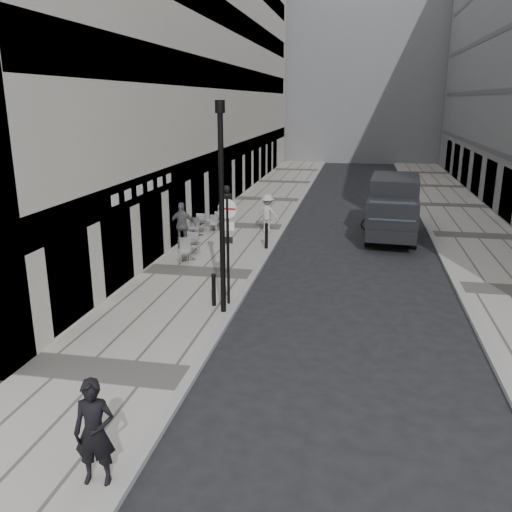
{
  "coord_description": "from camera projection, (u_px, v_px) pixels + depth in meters",
  "views": [
    {
      "loc": [
        3.53,
        -7.75,
        6.13
      ],
      "look_at": [
        0.47,
        8.35,
        1.4
      ],
      "focal_mm": 38.0,
      "sensor_mm": 36.0,
      "label": 1
    }
  ],
  "objects": [
    {
      "name": "cafe_table_mid",
      "position": [
        216.0,
        222.0,
        25.84
      ],
      "size": [
        0.65,
        1.46,
        0.83
      ],
      "color": "silver",
      "rests_on": "sidewalk"
    },
    {
      "name": "far_sidewalk",
      "position": [
        476.0,
        237.0,
        25.0
      ],
      "size": [
        4.0,
        60.0,
        0.12
      ],
      "primitive_type": "cube",
      "color": "gray",
      "rests_on": "ground"
    },
    {
      "name": "pedestrian_a",
      "position": [
        182.0,
        225.0,
        22.56
      ],
      "size": [
        1.21,
        0.67,
        1.95
      ],
      "primitive_type": "imported",
      "rotation": [
        0.0,
        0.0,
        3.32
      ],
      "color": "#505054",
      "rests_on": "sidewalk"
    },
    {
      "name": "bollard_far",
      "position": [
        214.0,
        291.0,
        16.33
      ],
      "size": [
        0.13,
        0.13,
        0.95
      ],
      "primitive_type": "cylinder",
      "color": "black",
      "rests_on": "sidewalk"
    },
    {
      "name": "panel_van",
      "position": [
        394.0,
        204.0,
        24.8
      ],
      "size": [
        2.55,
        5.91,
        2.71
      ],
      "rotation": [
        0.0,
        0.0,
        -0.07
      ],
      "color": "black",
      "rests_on": "ground"
    },
    {
      "name": "pedestrian_c",
      "position": [
        227.0,
        200.0,
        29.15
      ],
      "size": [
        0.95,
        0.87,
        1.63
      ],
      "primitive_type": "imported",
      "rotation": [
        0.0,
        0.0,
        3.72
      ],
      "color": "black",
      "rests_on": "sidewalk"
    },
    {
      "name": "building_far",
      "position": [
        347.0,
        54.0,
        59.18
      ],
      "size": [
        24.0,
        16.0,
        22.0
      ],
      "primitive_type": "cube",
      "color": "slate",
      "rests_on": "ground"
    },
    {
      "name": "building_left",
      "position": [
        198.0,
        48.0,
        31.35
      ],
      "size": [
        4.0,
        45.0,
        18.0
      ],
      "primitive_type": "cube",
      "color": "#B5B1A5",
      "rests_on": "ground"
    },
    {
      "name": "cafe_table_far",
      "position": [
        198.0,
        226.0,
        24.77
      ],
      "size": [
        0.73,
        1.66,
        0.94
      ],
      "color": "silver",
      "rests_on": "sidewalk"
    },
    {
      "name": "cyclist",
      "position": [
        377.0,
        216.0,
        26.47
      ],
      "size": [
        1.7,
        1.07,
        1.73
      ],
      "rotation": [
        0.0,
        0.0,
        0.34
      ],
      "color": "black",
      "rests_on": "ground"
    },
    {
      "name": "pedestrian_b",
      "position": [
        267.0,
        213.0,
        25.38
      ],
      "size": [
        1.3,
        0.96,
        1.79
      ],
      "primitive_type": "imported",
      "rotation": [
        0.0,
        0.0,
        2.86
      ],
      "color": "#ACA79F",
      "rests_on": "sidewalk"
    },
    {
      "name": "sidewalk",
      "position": [
        243.0,
        227.0,
        26.98
      ],
      "size": [
        4.0,
        60.0,
        0.12
      ],
      "primitive_type": "cube",
      "color": "gray",
      "rests_on": "ground"
    },
    {
      "name": "lamppost",
      "position": [
        222.0,
        199.0,
        15.08
      ],
      "size": [
        0.27,
        0.27,
        6.01
      ],
      "color": "black",
      "rests_on": "sidewalk"
    },
    {
      "name": "walking_man",
      "position": [
        95.0,
        432.0,
        8.62
      ],
      "size": [
        0.73,
        0.53,
        1.83
      ],
      "primitive_type": "imported",
      "rotation": [
        0.0,
        0.0,
        0.15
      ],
      "color": "black",
      "rests_on": "sidewalk"
    },
    {
      "name": "cafe_table_near",
      "position": [
        189.0,
        247.0,
        20.99
      ],
      "size": [
        0.78,
        1.75,
        1.0
      ],
      "color": "silver",
      "rests_on": "sidewalk"
    },
    {
      "name": "ground",
      "position": [
        143.0,
        457.0,
        9.64
      ],
      "size": [
        120.0,
        120.0,
        0.0
      ],
      "primitive_type": "plane",
      "color": "black",
      "rests_on": "ground"
    },
    {
      "name": "sign_post",
      "position": [
        228.0,
        236.0,
        16.03
      ],
      "size": [
        0.57,
        0.1,
        3.34
      ],
      "rotation": [
        0.0,
        0.0,
        -0.06
      ],
      "color": "black",
      "rests_on": "sidewalk"
    },
    {
      "name": "bollard_near",
      "position": [
        266.0,
        237.0,
        22.65
      ],
      "size": [
        0.14,
        0.14,
        1.02
      ],
      "primitive_type": "cylinder",
      "color": "black",
      "rests_on": "sidewalk"
    }
  ]
}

